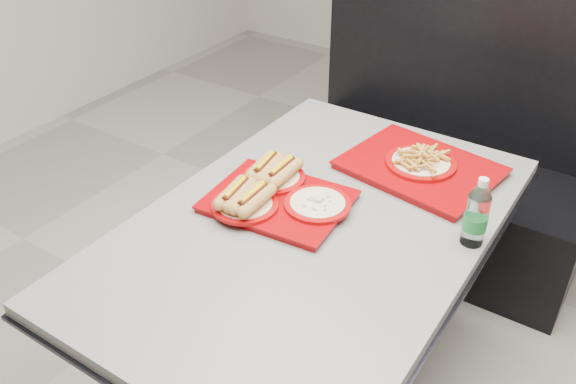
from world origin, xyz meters
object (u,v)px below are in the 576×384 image
Objects in this scene: diner_table at (312,265)px; tray_near at (274,194)px; tray_far at (421,165)px; water_bottle at (476,216)px; booth_bench at (441,163)px.

diner_table is 0.25m from tray_near.
tray_far is 0.38m from water_bottle.
diner_table is 0.48m from tray_far.
tray_near is (-0.15, 0.02, 0.20)m from diner_table.
tray_far is (0.15, -0.67, 0.37)m from booth_bench.
water_bottle is (0.26, -0.26, 0.06)m from tray_far.
tray_far is 2.51× the size of water_bottle.
tray_near is (-0.15, -1.08, 0.38)m from booth_bench.
diner_table is at bearing -109.05° from tray_far.
tray_far is at bearing 134.90° from water_bottle.
water_bottle is at bearing -66.45° from booth_bench.
diner_table is at bearing -90.00° from booth_bench.
diner_table is 3.32× the size of tray_near.
tray_near reaches higher than diner_table.
water_bottle reaches higher than diner_table.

